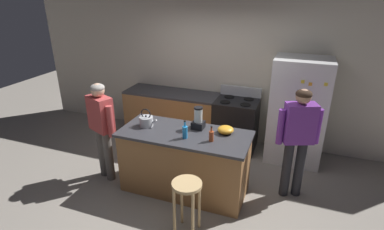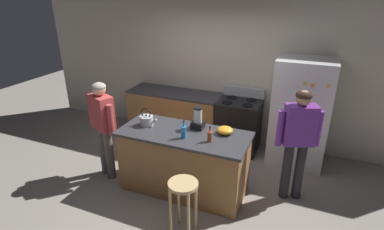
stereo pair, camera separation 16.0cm
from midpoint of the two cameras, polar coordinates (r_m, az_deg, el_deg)
ground_plane at (r=4.75m, az=-0.44°, el=-13.57°), size 14.00×14.00×0.00m
back_wall at (r=5.85m, az=7.09°, el=8.16°), size 8.00×0.10×2.70m
kitchen_island at (r=4.48m, az=-0.46°, el=-8.70°), size 1.84×0.81×0.94m
back_counter_run at (r=6.04m, az=-1.68°, el=-0.03°), size 2.00×0.64×0.94m
refrigerator at (r=5.37m, az=20.38°, el=0.38°), size 0.90×0.73×1.79m
stove_range at (r=5.66m, az=9.41°, el=-1.85°), size 0.76×0.65×1.12m
person_by_island_left at (r=4.77m, az=-15.42°, el=-1.19°), size 0.58×0.36×1.56m
person_by_sink_right at (r=4.34m, az=20.22°, el=-3.71°), size 0.58×0.35×1.62m
bar_stool at (r=3.73m, az=-0.40°, el=-14.64°), size 0.36×0.36×0.72m
blender_appliance at (r=4.33m, az=2.17°, el=-0.87°), size 0.17×0.17×0.32m
bottle_cooking_sauce at (r=4.00m, az=4.49°, el=-3.95°), size 0.06×0.06×0.22m
bottle_soda at (r=4.08m, az=-0.44°, el=-3.12°), size 0.07×0.07×0.26m
mixing_bowl at (r=4.24m, az=7.24°, el=-2.87°), size 0.22×0.22×0.10m
tea_kettle at (r=4.49m, az=-7.50°, el=-0.97°), size 0.28×0.20×0.27m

